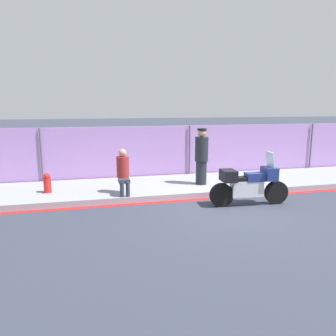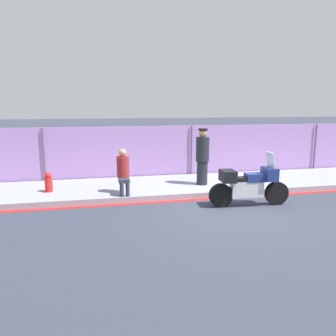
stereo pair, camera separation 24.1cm
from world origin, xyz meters
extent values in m
plane|color=#333847|center=(0.00, 0.00, 0.00)|extent=(120.00, 120.00, 0.00)
cube|color=#8E93A3|center=(0.00, 2.55, 0.09)|extent=(37.65, 2.61, 0.17)
cube|color=red|center=(0.00, 1.15, 0.00)|extent=(37.65, 0.18, 0.01)
cube|color=#AD7FC6|center=(0.00, 3.95, 0.97)|extent=(35.77, 0.08, 1.93)
cylinder|color=#4C4C51|center=(-5.07, 3.85, 0.97)|extent=(0.05, 0.05, 1.93)
cylinder|color=#4C4C51|center=(0.00, 3.85, 0.97)|extent=(0.05, 0.05, 1.93)
cylinder|color=#4C4C51|center=(5.07, 3.85, 0.97)|extent=(0.05, 0.05, 1.93)
cylinder|color=black|center=(1.37, 0.28, 0.32)|extent=(0.64, 0.18, 0.63)
cylinder|color=black|center=(-0.18, 0.39, 0.32)|extent=(0.64, 0.18, 0.63)
cube|color=silver|center=(0.52, 0.34, 0.47)|extent=(0.87, 0.34, 0.43)
cube|color=navy|center=(0.73, 0.33, 0.78)|extent=(0.54, 0.34, 0.22)
cube|color=black|center=(0.42, 0.35, 0.74)|extent=(0.62, 0.32, 0.10)
cube|color=navy|center=(1.14, 0.30, 0.86)|extent=(0.35, 0.50, 0.34)
cube|color=silver|center=(1.14, 0.30, 1.24)|extent=(0.13, 0.43, 0.42)
cube|color=black|center=(-0.01, 0.38, 0.84)|extent=(0.39, 0.53, 0.30)
cylinder|color=#1E2328|center=(-0.10, 2.25, 0.55)|extent=(0.34, 0.34, 0.75)
cylinder|color=#1E2328|center=(-0.10, 2.25, 1.30)|extent=(0.42, 0.42, 0.75)
sphere|color=tan|center=(-0.10, 2.25, 1.81)|extent=(0.26, 0.26, 0.26)
cylinder|color=black|center=(-0.10, 2.25, 1.92)|extent=(0.30, 0.30, 0.06)
cylinder|color=#2D3342|center=(-2.71, 1.35, 0.38)|extent=(0.11, 0.11, 0.41)
cylinder|color=#2D3342|center=(-2.55, 1.35, 0.38)|extent=(0.11, 0.11, 0.41)
cube|color=#2D3342|center=(-2.63, 1.55, 0.59)|extent=(0.30, 0.41, 0.10)
cylinder|color=maroon|center=(-2.63, 1.76, 0.93)|extent=(0.36, 0.36, 0.59)
sphere|color=tan|center=(-2.63, 1.76, 1.34)|extent=(0.22, 0.22, 0.22)
cylinder|color=red|center=(-4.75, 2.32, 0.38)|extent=(0.21, 0.21, 0.42)
sphere|color=red|center=(-4.75, 2.32, 0.65)|extent=(0.19, 0.19, 0.19)
cylinder|color=red|center=(-4.75, 2.20, 0.40)|extent=(0.08, 0.09, 0.08)
camera|label=1|loc=(-3.53, -7.40, 2.66)|focal=35.00mm
camera|label=2|loc=(-3.29, -7.45, 2.66)|focal=35.00mm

